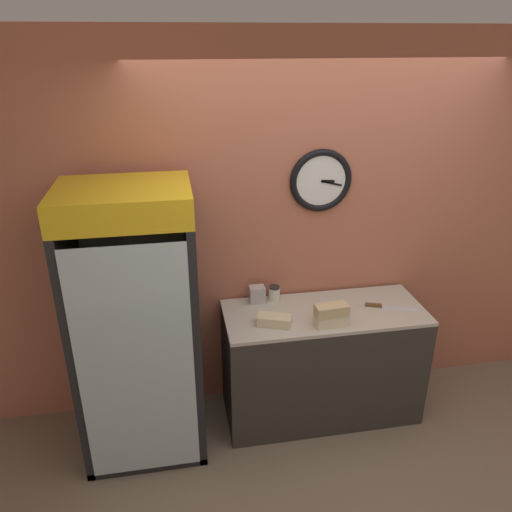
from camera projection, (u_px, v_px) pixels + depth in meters
name	position (u px, v px, depth m)	size (l,w,h in m)	color
ground_plane	(358.00, 500.00, 3.08)	(14.00, 14.00, 0.00)	#7A6651
wall_back	(315.00, 229.00, 3.59)	(5.20, 0.10, 2.70)	#B7664C
prep_counter	(322.00, 362.00, 3.66)	(1.41, 0.58, 0.87)	#332D28
beverage_cooler	(136.00, 309.00, 3.21)	(0.77, 0.70, 1.85)	black
sandwich_stack_bottom	(331.00, 320.00, 3.30)	(0.22, 0.11, 0.08)	beige
sandwich_stack_middle	(332.00, 310.00, 3.27)	(0.22, 0.11, 0.08)	tan
sandwich_flat_left	(274.00, 320.00, 3.30)	(0.24, 0.18, 0.07)	beige
chefs_knife	(384.00, 306.00, 3.53)	(0.35, 0.16, 0.02)	silver
condiment_jar	(274.00, 293.00, 3.61)	(0.08, 0.08, 0.11)	silver
napkin_dispenser	(257.00, 294.00, 3.58)	(0.11, 0.09, 0.12)	#B7B2AD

